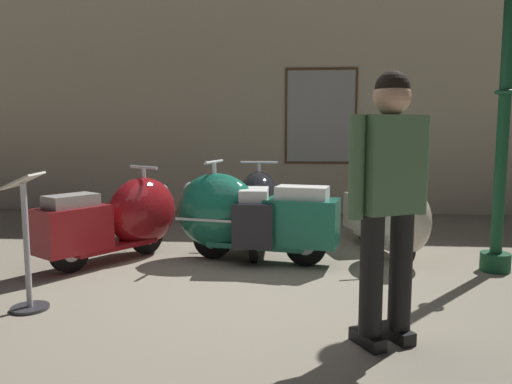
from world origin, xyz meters
TOP-DOWN VIEW (x-y plane):
  - ground_plane at (0.00, 0.00)m, footprint 60.00×60.00m
  - showroom_back_wall at (0.00, 4.18)m, footprint 18.00×0.24m
  - scooter_0 at (-1.38, 0.88)m, footprint 1.27×1.58m
  - scooter_1 at (-0.12, 0.92)m, footprint 1.78×0.84m
  - scooter_2 at (-0.00, 1.50)m, footprint 0.54×1.63m
  - scooter_3 at (1.45, 1.17)m, footprint 0.83×1.60m
  - lamppost at (2.37, 0.71)m, footprint 0.33×0.33m
  - visitor_0 at (0.99, -1.06)m, footprint 0.52×0.40m
  - info_stanchion at (-1.58, -0.64)m, footprint 0.28×0.34m

SIDE VIEW (x-z plane):
  - ground_plane at x=0.00m, z-range 0.00..0.00m
  - scooter_3 at x=1.45m, z-range -0.04..0.90m
  - info_stanchion at x=-1.58m, z-range -0.09..0.96m
  - scooter_0 at x=-1.38m, z-range -0.04..0.93m
  - scooter_2 at x=0.00m, z-range -0.04..0.95m
  - scooter_1 at x=-0.12m, z-range -0.05..1.00m
  - visitor_0 at x=0.99m, z-range 0.13..1.84m
  - showroom_back_wall at x=0.00m, z-range 0.00..3.76m
  - lamppost at x=2.37m, z-range 0.34..3.62m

